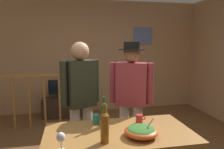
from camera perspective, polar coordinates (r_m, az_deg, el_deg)
name	(u,v)px	position (r m, az deg, el deg)	size (l,w,h in m)	color
back_wall	(91,57)	(5.17, -5.70, 4.78)	(5.36, 0.10, 2.64)	tan
framed_picture	(143,36)	(5.38, 8.23, 10.21)	(0.46, 0.03, 0.41)	#5E71A8
stair_railing	(48,95)	(4.35, -16.89, -5.31)	(2.37, 0.10, 1.11)	#9E6B33
tv_console	(63,107)	(5.00, -13.01, -8.49)	(0.90, 0.40, 0.42)	#38281E
flat_screen_tv	(62,87)	(4.86, -13.20, -3.40)	(0.59, 0.12, 0.42)	black
serving_table	(119,139)	(2.24, 1.90, -16.78)	(1.48, 0.78, 0.77)	#9E6B33
salad_bowl	(141,131)	(2.11, 7.82, -14.75)	(0.32, 0.32, 0.17)	#DB5B23
wine_glass	(61,138)	(1.87, -13.52, -16.19)	(0.07, 0.07, 0.16)	silver
wine_bottle_green	(104,114)	(2.29, -2.16, -10.52)	(0.07, 0.07, 0.32)	#1E5628
wine_bottle_amber	(105,127)	(1.94, -1.96, -13.77)	(0.08, 0.08, 0.36)	brown
mug_teal	(96,119)	(2.39, -4.25, -11.83)	(0.11, 0.07, 0.11)	teal
mug_red	(139,119)	(2.43, 7.35, -11.71)	(0.11, 0.07, 0.10)	#B7332D
person_standing_left	(81,96)	(2.78, -8.31, -5.60)	(0.51, 0.33, 1.66)	beige
person_standing_right	(131,92)	(2.89, 5.14, -4.72)	(0.55, 0.36, 1.66)	beige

